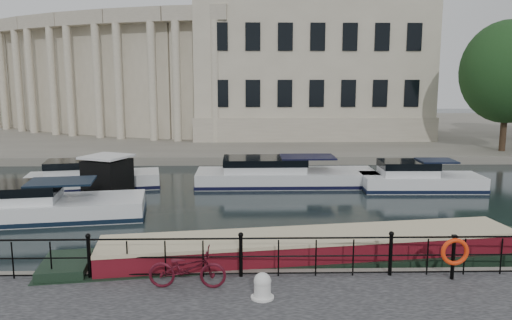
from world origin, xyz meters
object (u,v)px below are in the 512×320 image
at_px(narrowboat, 312,261).
at_px(harbour_hut, 108,179).
at_px(life_ring_post, 455,252).
at_px(bicycle, 187,268).
at_px(mooring_bollard, 262,286).

height_order(narrowboat, harbour_hut, harbour_hut).
bearing_deg(life_ring_post, harbour_hut, 136.28).
height_order(bicycle, life_ring_post, life_ring_post).
xyz_separation_m(life_ring_post, narrowboat, (-3.43, 1.96, -0.94)).
relative_size(bicycle, harbour_hut, 0.58).
relative_size(life_ring_post, narrowboat, 0.08).
distance_m(bicycle, harbour_hut, 12.96).
height_order(bicycle, harbour_hut, harbour_hut).
bearing_deg(harbour_hut, mooring_bollard, -36.81).
distance_m(mooring_bollard, life_ring_post, 5.15).
bearing_deg(mooring_bollard, harbour_hut, 119.39).
distance_m(bicycle, mooring_bollard, 1.99).
bearing_deg(narrowboat, life_ring_post, -37.77).
xyz_separation_m(mooring_bollard, life_ring_post, (5.03, 0.97, 0.46)).
xyz_separation_m(mooring_bollard, narrowboat, (1.61, 2.93, -0.48)).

